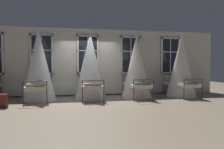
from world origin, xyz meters
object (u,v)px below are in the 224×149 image
(cot_second, at_px, (39,66))
(cot_fifth, at_px, (181,66))
(cot_third, at_px, (90,67))
(cot_fourth, at_px, (137,67))

(cot_second, xyz_separation_m, cot_fifth, (6.04, -0.06, -0.02))
(cot_third, bearing_deg, cot_fifth, -91.20)
(cot_fifth, bearing_deg, cot_fourth, 87.80)
(cot_fifth, bearing_deg, cot_third, 89.73)
(cot_third, relative_size, cot_fourth, 1.00)
(cot_second, distance_m, cot_third, 2.01)
(cot_second, bearing_deg, cot_fourth, -90.46)
(cot_second, height_order, cot_third, cot_second)
(cot_fifth, bearing_deg, cot_second, 88.95)
(cot_fourth, relative_size, cot_fifth, 0.98)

